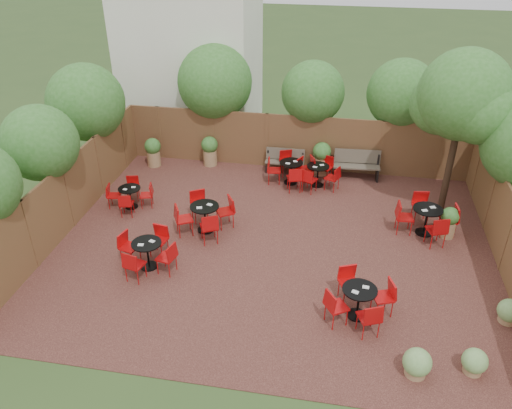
# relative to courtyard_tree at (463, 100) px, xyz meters

# --- Properties ---
(ground) EXTENTS (80.00, 80.00, 0.00)m
(ground) POSITION_rel_courtyard_tree_xyz_m (-4.83, -2.79, -3.58)
(ground) COLOR #354F23
(ground) RESTS_ON ground
(courtyard_paving) EXTENTS (12.00, 10.00, 0.02)m
(courtyard_paving) POSITION_rel_courtyard_tree_xyz_m (-4.83, -2.79, -3.57)
(courtyard_paving) COLOR #3D1D19
(courtyard_paving) RESTS_ON ground
(fence_back) EXTENTS (12.00, 0.08, 2.00)m
(fence_back) POSITION_rel_courtyard_tree_xyz_m (-4.83, 2.21, -2.58)
(fence_back) COLOR #4D2C1C
(fence_back) RESTS_ON ground
(fence_left) EXTENTS (0.08, 10.00, 2.00)m
(fence_left) POSITION_rel_courtyard_tree_xyz_m (-10.83, -2.79, -2.58)
(fence_left) COLOR #4D2C1C
(fence_left) RESTS_ON ground
(fence_right) EXTENTS (0.08, 10.00, 2.00)m
(fence_right) POSITION_rel_courtyard_tree_xyz_m (1.17, -2.79, -2.58)
(fence_right) COLOR #4D2C1C
(fence_right) RESTS_ON ground
(neighbour_building) EXTENTS (5.00, 4.00, 8.00)m
(neighbour_building) POSITION_rel_courtyard_tree_xyz_m (-9.33, 5.21, 0.42)
(neighbour_building) COLOR silver
(neighbour_building) RESTS_ON ground
(overhang_foliage) EXTENTS (15.76, 10.57, 2.66)m
(overhang_foliage) POSITION_rel_courtyard_tree_xyz_m (-6.00, 0.41, -0.85)
(overhang_foliage) COLOR #306822
(overhang_foliage) RESTS_ON ground
(courtyard_tree) EXTENTS (2.73, 2.63, 4.99)m
(courtyard_tree) POSITION_rel_courtyard_tree_xyz_m (0.00, 0.00, 0.00)
(courtyard_tree) COLOR black
(courtyard_tree) RESTS_ON courtyard_paving
(park_bench_left) EXTENTS (1.36, 0.44, 0.84)m
(park_bench_left) POSITION_rel_courtyard_tree_xyz_m (-5.12, 1.83, -3.13)
(park_bench_left) COLOR brown
(park_bench_left) RESTS_ON courtyard_paving
(park_bench_right) EXTENTS (1.61, 0.59, 0.98)m
(park_bench_right) POSITION_rel_courtyard_tree_xyz_m (-2.62, 1.84, -3.06)
(park_bench_right) COLOR brown
(park_bench_right) RESTS_ON courtyard_paving
(bistro_tables) EXTENTS (10.49, 7.89, 0.95)m
(bistro_tables) POSITION_rel_courtyard_tree_xyz_m (-4.87, -1.92, -3.11)
(bistro_tables) COLOR black
(bistro_tables) RESTS_ON courtyard_paving
(planters) EXTENTS (10.39, 3.93, 1.16)m
(planters) POSITION_rel_courtyard_tree_xyz_m (-5.72, 1.24, -2.98)
(planters) COLOR #96724B
(planters) RESTS_ON courtyard_paving
(low_shrubs) EXTENTS (2.76, 2.51, 0.63)m
(low_shrubs) POSITION_rel_courtyard_tree_xyz_m (-0.30, -6.07, -3.27)
(low_shrubs) COLOR #96724B
(low_shrubs) RESTS_ON courtyard_paving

